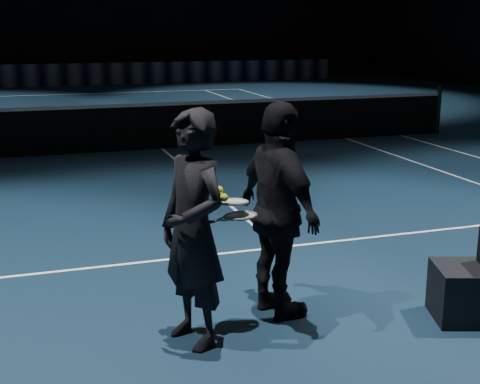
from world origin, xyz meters
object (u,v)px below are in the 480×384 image
object	(u,v)px
player_b	(279,212)
tennis_balls	(220,195)
racket_lower	(241,216)
racket_upper	(233,202)
player_a	(193,230)

from	to	relation	value
player_b	tennis_balls	distance (m)	0.64
racket_lower	racket_upper	size ratio (longest dim) A/B	1.00
player_b	racket_upper	world-z (taller)	player_b
player_a	racket_upper	world-z (taller)	player_a
player_b	tennis_balls	xyz separation A→B (m)	(-0.57, -0.18, 0.23)
player_a	racket_upper	bearing A→B (deg)	92.36
player_a	racket_upper	size ratio (longest dim) A/B	2.71
player_a	tennis_balls	bearing A→B (deg)	87.78
racket_lower	player_b	bearing A→B (deg)	0.00
player_b	racket_lower	distance (m)	0.40
player_a	player_b	world-z (taller)	same
player_a	player_b	xyz separation A→B (m)	(0.81, 0.27, 0.00)
racket_lower	tennis_balls	bearing A→B (deg)	178.53
player_a	racket_lower	distance (m)	0.45
player_a	racket_lower	size ratio (longest dim) A/B	2.71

